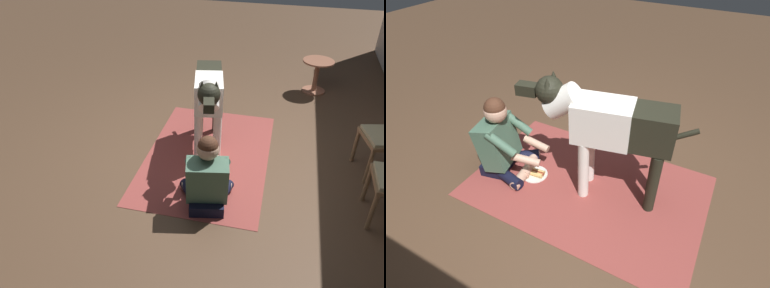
% 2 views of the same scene
% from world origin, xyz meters
% --- Properties ---
extents(ground_plane, '(14.86, 14.86, 0.00)m').
position_xyz_m(ground_plane, '(0.00, 0.00, 0.00)').
color(ground_plane, '#513927').
extents(area_rug, '(2.18, 1.42, 0.01)m').
position_xyz_m(area_rug, '(0.02, 0.03, 0.00)').
color(area_rug, brown).
rests_on(area_rug, ground).
extents(person_sitting_on_floor, '(0.69, 0.57, 0.82)m').
position_xyz_m(person_sitting_on_floor, '(0.85, 0.19, 0.34)').
color(person_sitting_on_floor, black).
rests_on(person_sitting_on_floor, ground).
extents(large_dog, '(1.45, 0.47, 1.12)m').
position_xyz_m(large_dog, '(-0.15, -0.02, 0.73)').
color(large_dog, white).
rests_on(large_dog, ground).
extents(hot_dog_on_plate, '(0.25, 0.25, 0.06)m').
position_xyz_m(hot_dog_on_plate, '(0.55, 0.13, 0.02)').
color(hot_dog_on_plate, silver).
rests_on(hot_dog_on_plate, ground).
extents(round_side_table, '(0.47, 0.47, 0.51)m').
position_xyz_m(round_side_table, '(-2.11, 1.28, 0.31)').
color(round_side_table, '#8E5840').
rests_on(round_side_table, ground).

